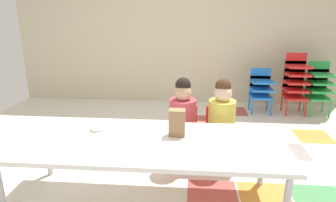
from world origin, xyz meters
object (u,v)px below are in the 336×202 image
kid_chair_red_stack (296,80)px  donut_powdered_on_plate (96,128)px  kid_chair_green_stack (319,85)px  paper_plate_center_table (66,137)px  craft_table (145,145)px  seated_child_middle_seat (222,116)px  seated_child_near_camera (183,114)px  kid_chair_blue_stack (261,87)px  paper_plate_near_edge (97,131)px  paper_bag_brown (177,123)px

kid_chair_red_stack → donut_powdered_on_plate: (-2.35, -2.26, 0.07)m
kid_chair_green_stack → paper_plate_center_table: kid_chair_green_stack is taller
craft_table → seated_child_middle_seat: size_ratio=2.35×
seated_child_near_camera → seated_child_middle_seat: same height
kid_chair_green_stack → paper_plate_center_table: (-2.90, -2.41, 0.11)m
kid_chair_blue_stack → kid_chair_green_stack: 0.86m
kid_chair_red_stack → paper_plate_center_table: 3.51m
seated_child_near_camera → donut_powdered_on_plate: (-0.71, -0.49, 0.03)m
seated_child_near_camera → paper_plate_near_edge: bearing=-145.2°
seated_child_near_camera → kid_chair_green_stack: size_ratio=1.15×
kid_chair_green_stack → paper_plate_near_edge: bearing=-140.0°
donut_powdered_on_plate → craft_table: bearing=-19.6°
seated_child_near_camera → kid_chair_red_stack: seated_child_near_camera is taller
seated_child_middle_seat → kid_chair_green_stack: bearing=47.6°
kid_chair_green_stack → paper_plate_near_edge: kid_chair_green_stack is taller
kid_chair_red_stack → donut_powdered_on_plate: bearing=-136.1°
paper_plate_near_edge → kid_chair_red_stack: bearing=43.9°
kid_chair_red_stack → kid_chair_blue_stack: bearing=-179.9°
seated_child_near_camera → craft_table: bearing=-112.7°
kid_chair_blue_stack → paper_plate_center_table: size_ratio=3.78×
craft_table → kid_chair_blue_stack: kid_chair_blue_stack is taller
craft_table → donut_powdered_on_plate: (-0.44, 0.15, 0.06)m
paper_plate_near_edge → donut_powdered_on_plate: size_ratio=1.57×
craft_table → kid_chair_blue_stack: 2.80m
craft_table → paper_plate_near_edge: size_ratio=11.99×
craft_table → paper_bag_brown: (0.24, 0.12, 0.15)m
kid_chair_green_stack → donut_powdered_on_plate: kid_chair_green_stack is taller
seated_child_middle_seat → paper_plate_near_edge: size_ratio=5.10×
kid_chair_green_stack → paper_plate_near_edge: size_ratio=4.44×
kid_chair_green_stack → donut_powdered_on_plate: size_ratio=6.99×
paper_plate_near_edge → donut_powdered_on_plate: (0.00, 0.00, 0.02)m
donut_powdered_on_plate → kid_chair_red_stack: bearing=43.9°
craft_table → kid_chair_green_stack: (2.26, 2.42, -0.07)m
paper_plate_center_table → donut_powdered_on_plate: (0.20, 0.15, 0.02)m
kid_chair_red_stack → kid_chair_green_stack: (0.35, -0.00, -0.06)m
kid_chair_green_stack → craft_table: bearing=-133.1°
seated_child_near_camera → kid_chair_red_stack: (1.64, 1.77, -0.04)m
paper_bag_brown → paper_plate_near_edge: paper_bag_brown is taller
seated_child_near_camera → donut_powdered_on_plate: bearing=-145.2°
seated_child_middle_seat → kid_chair_green_stack: size_ratio=1.15×
seated_child_middle_seat → paper_plate_center_table: 1.43m
kid_chair_red_stack → paper_bag_brown: (-1.67, -2.30, 0.15)m
paper_plate_center_table → craft_table: bearing=-0.2°
kid_chair_red_stack → donut_powdered_on_plate: size_ratio=8.03×
seated_child_near_camera → donut_powdered_on_plate: size_ratio=8.01×
seated_child_near_camera → donut_powdered_on_plate: 0.86m
kid_chair_blue_stack → paper_bag_brown: bearing=-117.0°
craft_table → seated_child_near_camera: size_ratio=2.35×
kid_chair_green_stack → paper_plate_near_edge: (-2.70, -2.26, 0.11)m
kid_chair_green_stack → paper_plate_center_table: bearing=-140.2°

